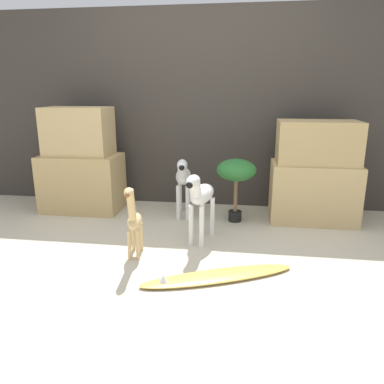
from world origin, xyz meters
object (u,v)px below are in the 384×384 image
(surfboard, at_px, (217,276))
(giraffe_figurine, at_px, (134,219))
(zebra_right, at_px, (200,196))
(potted_palm_front, at_px, (236,173))
(zebra_left, at_px, (183,178))

(surfboard, bearing_deg, giraffe_figurine, 159.02)
(giraffe_figurine, xyz_separation_m, surfboard, (0.70, -0.27, -0.31))
(zebra_right, height_order, potted_palm_front, same)
(potted_palm_front, distance_m, surfboard, 1.36)
(zebra_left, height_order, surfboard, zebra_left)
(zebra_right, relative_size, zebra_left, 1.00)
(zebra_right, relative_size, potted_palm_front, 1.00)
(zebra_left, height_order, giraffe_figurine, zebra_left)
(zebra_right, relative_size, giraffe_figurine, 1.04)
(zebra_left, xyz_separation_m, surfboard, (0.47, -1.33, -0.41))
(giraffe_figurine, bearing_deg, zebra_left, 77.93)
(potted_palm_front, relative_size, surfboard, 0.57)
(zebra_right, height_order, giraffe_figurine, zebra_right)
(zebra_right, distance_m, potted_palm_front, 0.67)
(zebra_right, bearing_deg, surfboard, -72.77)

